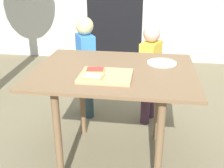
# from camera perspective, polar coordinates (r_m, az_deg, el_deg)

# --- Properties ---
(ground_plane) EXTENTS (16.00, 16.00, 0.00)m
(ground_plane) POSITION_cam_1_polar(r_m,az_deg,el_deg) (2.38, 0.45, -14.78)
(ground_plane) COLOR #70664B
(dining_table) EXTENTS (1.15, 0.91, 0.77)m
(dining_table) POSITION_cam_1_polar(r_m,az_deg,el_deg) (2.05, 0.50, 0.07)
(dining_table) COLOR brown
(dining_table) RESTS_ON ground
(cutting_board) EXTENTS (0.35, 0.29, 0.02)m
(cutting_board) POSITION_cam_1_polar(r_m,az_deg,el_deg) (1.85, -1.29, 1.68)
(cutting_board) COLOR tan
(cutting_board) RESTS_ON dining_table
(pizza_slice_far_left) EXTENTS (0.14, 0.11, 0.01)m
(pizza_slice_far_left) POSITION_cam_1_polar(r_m,az_deg,el_deg) (1.92, -3.47, 2.92)
(pizza_slice_far_left) COLOR gold
(pizza_slice_far_left) RESTS_ON cutting_board
(pizza_slice_near_left) EXTENTS (0.14, 0.11, 0.01)m
(pizza_slice_near_left) POSITION_cam_1_polar(r_m,az_deg,el_deg) (1.80, -3.88, 1.58)
(pizza_slice_near_left) COLOR gold
(pizza_slice_near_left) RESTS_ON cutting_board
(plate_white_right) EXTENTS (0.22, 0.22, 0.01)m
(plate_white_right) POSITION_cam_1_polar(r_m,az_deg,el_deg) (2.17, 10.16, 4.31)
(plate_white_right) COLOR white
(plate_white_right) RESTS_ON dining_table
(child_left) EXTENTS (0.24, 0.28, 1.03)m
(child_left) POSITION_cam_1_polar(r_m,az_deg,el_deg) (2.79, -5.38, 4.69)
(child_left) COLOR #283E44
(child_left) RESTS_ON ground
(child_right) EXTENTS (0.22, 0.27, 0.98)m
(child_right) POSITION_cam_1_polar(r_m,az_deg,el_deg) (2.70, 7.76, 2.99)
(child_right) COLOR #412934
(child_right) RESTS_ON ground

